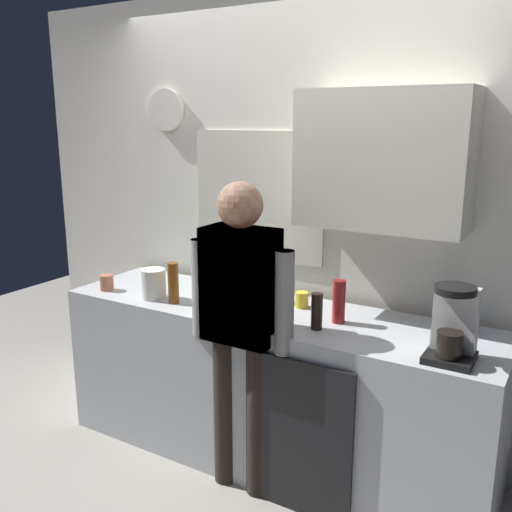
% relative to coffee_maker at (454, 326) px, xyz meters
% --- Properties ---
extents(ground_plane, '(8.00, 8.00, 0.00)m').
position_rel_coffee_maker_xyz_m(ground_plane, '(-0.97, -0.15, -1.03)').
color(ground_plane, '#9E998E').
extents(kitchen_counter, '(2.41, 0.64, 0.88)m').
position_rel_coffee_maker_xyz_m(kitchen_counter, '(-0.97, 0.15, -0.59)').
color(kitchen_counter, '#B2B7BC').
rests_on(kitchen_counter, ground_plane).
extents(dishwasher_panel, '(0.56, 0.02, 0.80)m').
position_rel_coffee_maker_xyz_m(dishwasher_panel, '(-0.63, -0.18, -0.63)').
color(dishwasher_panel, black).
rests_on(dishwasher_panel, ground_plane).
extents(back_wall_assembly, '(4.01, 0.42, 2.60)m').
position_rel_coffee_maker_xyz_m(back_wall_assembly, '(-0.90, 0.55, 0.33)').
color(back_wall_assembly, silver).
rests_on(back_wall_assembly, ground_plane).
extents(coffee_maker, '(0.20, 0.20, 0.33)m').
position_rel_coffee_maker_xyz_m(coffee_maker, '(0.00, 0.00, 0.00)').
color(coffee_maker, black).
rests_on(coffee_maker, kitchen_counter).
extents(bottle_red_vinegar, '(0.06, 0.06, 0.22)m').
position_rel_coffee_maker_xyz_m(bottle_red_vinegar, '(-0.58, 0.16, -0.04)').
color(bottle_red_vinegar, maroon).
rests_on(bottle_red_vinegar, kitchen_counter).
extents(bottle_dark_sauce, '(0.06, 0.06, 0.18)m').
position_rel_coffee_maker_xyz_m(bottle_dark_sauce, '(-0.64, 0.02, -0.06)').
color(bottle_dark_sauce, black).
rests_on(bottle_dark_sauce, kitchen_counter).
extents(bottle_amber_beer, '(0.06, 0.06, 0.23)m').
position_rel_coffee_maker_xyz_m(bottle_amber_beer, '(-1.49, -0.02, -0.03)').
color(bottle_amber_beer, brown).
rests_on(bottle_amber_beer, kitchen_counter).
extents(bottle_clear_soda, '(0.09, 0.09, 0.28)m').
position_rel_coffee_maker_xyz_m(bottle_clear_soda, '(-1.52, 0.31, -0.01)').
color(bottle_clear_soda, '#2D8C33').
rests_on(bottle_clear_soda, kitchen_counter).
extents(cup_white_mug, '(0.08, 0.08, 0.09)m').
position_rel_coffee_maker_xyz_m(cup_white_mug, '(-1.15, -0.01, -0.10)').
color(cup_white_mug, white).
rests_on(cup_white_mug, kitchen_counter).
extents(cup_terracotta_mug, '(0.08, 0.08, 0.09)m').
position_rel_coffee_maker_xyz_m(cup_terracotta_mug, '(-1.99, -0.03, -0.10)').
color(cup_terracotta_mug, '#B26647').
rests_on(cup_terracotta_mug, kitchen_counter).
extents(cup_yellow_cup, '(0.07, 0.07, 0.08)m').
position_rel_coffee_maker_xyz_m(cup_yellow_cup, '(-0.85, 0.28, -0.10)').
color(cup_yellow_cup, yellow).
rests_on(cup_yellow_cup, kitchen_counter).
extents(mixing_bowl, '(0.22, 0.22, 0.08)m').
position_rel_coffee_maker_xyz_m(mixing_bowl, '(-1.07, 0.26, -0.11)').
color(mixing_bowl, white).
rests_on(mixing_bowl, kitchen_counter).
extents(dish_soap, '(0.06, 0.06, 0.18)m').
position_rel_coffee_maker_xyz_m(dish_soap, '(0.02, 0.34, -0.07)').
color(dish_soap, blue).
rests_on(dish_soap, kitchen_counter).
extents(storage_canister, '(0.14, 0.14, 0.17)m').
position_rel_coffee_maker_xyz_m(storage_canister, '(-1.64, -0.01, -0.06)').
color(storage_canister, silver).
rests_on(storage_canister, kitchen_counter).
extents(person_at_sink, '(0.57, 0.22, 1.60)m').
position_rel_coffee_maker_xyz_m(person_at_sink, '(-0.97, -0.15, -0.08)').
color(person_at_sink, '#3F4766').
rests_on(person_at_sink, ground_plane).
extents(person_guest, '(0.57, 0.22, 1.60)m').
position_rel_coffee_maker_xyz_m(person_guest, '(-0.97, -0.15, -0.08)').
color(person_guest, brown).
rests_on(person_guest, ground_plane).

